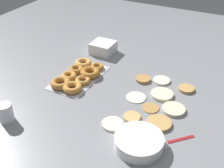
{
  "coord_description": "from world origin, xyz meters",
  "views": [
    {
      "loc": [
        1.07,
        0.46,
        0.86
      ],
      "look_at": [
        -0.03,
        -0.1,
        0.04
      ],
      "focal_mm": 45.0,
      "sensor_mm": 36.0,
      "label": 1
    }
  ],
  "objects": [
    {
      "name": "pancake_0",
      "position": [
        0.03,
        0.14,
        0.0
      ],
      "size": [
        0.08,
        0.08,
        0.01
      ],
      "primitive_type": "cylinder",
      "color": "#B27F42",
      "rests_on": "ground_plane"
    },
    {
      "name": "pancake_5",
      "position": [
        0.13,
        0.09,
        0.01
      ],
      "size": [
        0.08,
        0.08,
        0.01
      ],
      "primitive_type": "cylinder",
      "color": "tan",
      "rests_on": "ground_plane"
    },
    {
      "name": "ground_plane",
      "position": [
        0.0,
        0.0,
        0.0
      ],
      "size": [
        3.0,
        3.0,
        0.0
      ],
      "primitive_type": "plane",
      "color": "gray"
    },
    {
      "name": "pancake_9",
      "position": [
        0.22,
        0.03,
        0.01
      ],
      "size": [
        0.1,
        0.1,
        0.01
      ],
      "primitive_type": "cylinder",
      "color": "beige",
      "rests_on": "ground_plane"
    },
    {
      "name": "pancake_4",
      "position": [
        -0.23,
        0.11,
        0.01
      ],
      "size": [
        0.1,
        0.1,
        0.01
      ],
      "primitive_type": "cylinder",
      "color": "beige",
      "rests_on": "ground_plane"
    },
    {
      "name": "spatula",
      "position": [
        0.23,
        0.26,
        0.0
      ],
      "size": [
        0.19,
        0.19,
        0.01
      ],
      "rotation": [
        0.0,
        0.0,
        5.5
      ],
      "color": "maroon",
      "rests_on": "ground_plane"
    },
    {
      "name": "donut_tray",
      "position": [
        -0.05,
        -0.33,
        0.02
      ],
      "size": [
        0.37,
        0.21,
        0.04
      ],
      "color": "silver",
      "rests_on": "ground_plane"
    },
    {
      "name": "pancake_1",
      "position": [
        0.12,
        0.21,
        0.01
      ],
      "size": [
        0.11,
        0.11,
        0.01
      ],
      "primitive_type": "cylinder",
      "color": "tan",
      "rests_on": "ground_plane"
    },
    {
      "name": "container_stack",
      "position": [
        -0.39,
        -0.35,
        0.04
      ],
      "size": [
        0.14,
        0.14,
        0.07
      ],
      "color": "white",
      "rests_on": "ground_plane"
    },
    {
      "name": "pancake_2",
      "position": [
        -0.21,
        0.25,
        0.01
      ],
      "size": [
        0.08,
        0.08,
        0.01
      ],
      "primitive_type": "cylinder",
      "color": "tan",
      "rests_on": "ground_plane"
    },
    {
      "name": "pancake_8",
      "position": [
        -0.01,
        0.24,
        0.01
      ],
      "size": [
        0.11,
        0.11,
        0.01
      ],
      "primitive_type": "cylinder",
      "color": "beige",
      "rests_on": "ground_plane"
    },
    {
      "name": "batter_bowl",
      "position": [
        0.29,
        0.18,
        0.03
      ],
      "size": [
        0.2,
        0.2,
        0.05
      ],
      "color": "white",
      "rests_on": "ground_plane"
    },
    {
      "name": "paper_cup",
      "position": [
        0.41,
        -0.42,
        0.04
      ],
      "size": [
        0.07,
        0.07,
        0.09
      ],
      "color": "white",
      "rests_on": "ground_plane"
    },
    {
      "name": "pancake_7",
      "position": [
        -0.19,
        0.01,
        0.01
      ],
      "size": [
        0.08,
        0.08,
        0.02
      ],
      "primitive_type": "cylinder",
      "color": "#B27F42",
      "rests_on": "ground_plane"
    },
    {
      "name": "pancake_3",
      "position": [
        -0.02,
        0.04,
        0.0
      ],
      "size": [
        0.1,
        0.1,
        0.01
      ],
      "primitive_type": "cylinder",
      "color": "silver",
      "rests_on": "ground_plane"
    },
    {
      "name": "pancake_6",
      "position": [
        -0.1,
        0.15,
        0.01
      ],
      "size": [
        0.12,
        0.12,
        0.02
      ],
      "primitive_type": "cylinder",
      "color": "beige",
      "rests_on": "ground_plane"
    }
  ]
}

